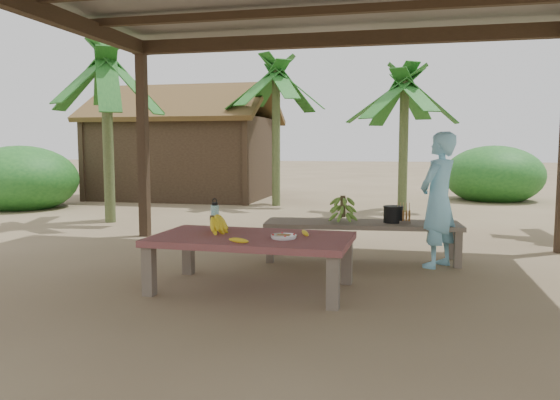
% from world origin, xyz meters
% --- Properties ---
extents(ground, '(80.00, 80.00, 0.00)m').
position_xyz_m(ground, '(0.00, 0.00, 0.00)').
color(ground, brown).
rests_on(ground, ground).
extents(work_table, '(1.83, 1.05, 0.50)m').
position_xyz_m(work_table, '(-0.46, -0.22, 0.43)').
color(work_table, brown).
rests_on(work_table, ground).
extents(bench, '(2.25, 0.80, 0.45)m').
position_xyz_m(bench, '(0.43, 1.26, 0.39)').
color(bench, brown).
rests_on(bench, ground).
extents(ripe_banana_bunch, '(0.35, 0.31, 0.18)m').
position_xyz_m(ripe_banana_bunch, '(-0.88, -0.13, 0.59)').
color(ripe_banana_bunch, yellow).
rests_on(ripe_banana_bunch, work_table).
extents(plate, '(0.23, 0.23, 0.04)m').
position_xyz_m(plate, '(-0.15, -0.29, 0.52)').
color(plate, white).
rests_on(plate, work_table).
extents(loose_banana_front, '(0.18, 0.09, 0.04)m').
position_xyz_m(loose_banana_front, '(-0.47, -0.60, 0.52)').
color(loose_banana_front, yellow).
rests_on(loose_banana_front, work_table).
extents(loose_banana_side, '(0.11, 0.16, 0.04)m').
position_xyz_m(loose_banana_side, '(0.01, -0.09, 0.52)').
color(loose_banana_side, yellow).
rests_on(loose_banana_side, work_table).
extents(water_flask, '(0.08, 0.08, 0.30)m').
position_xyz_m(water_flask, '(-0.94, 0.14, 0.63)').
color(water_flask, '#3AB7B5').
rests_on(water_flask, work_table).
extents(green_banana_stalk, '(0.30, 0.30, 0.32)m').
position_xyz_m(green_banana_stalk, '(0.21, 1.24, 0.61)').
color(green_banana_stalk, '#598C2D').
rests_on(green_banana_stalk, bench).
extents(cooking_pot, '(0.21, 0.21, 0.18)m').
position_xyz_m(cooking_pot, '(0.78, 1.30, 0.54)').
color(cooking_pot, black).
rests_on(cooking_pot, bench).
extents(skewer_rack, '(0.19, 0.10, 0.24)m').
position_xyz_m(skewer_rack, '(0.89, 1.26, 0.57)').
color(skewer_rack, '#A57F47').
rests_on(skewer_rack, bench).
extents(woman, '(0.59, 0.64, 1.47)m').
position_xyz_m(woman, '(1.26, 1.13, 0.74)').
color(woman, '#7BC9E9').
rests_on(woman, ground).
extents(hut, '(4.40, 3.43, 2.85)m').
position_xyz_m(hut, '(-4.50, 8.00, 1.10)').
color(hut, black).
rests_on(hut, ground).
extents(banana_plant_n, '(1.80, 1.80, 2.78)m').
position_xyz_m(banana_plant_n, '(0.86, 6.12, 2.30)').
color(banana_plant_n, '#596638').
rests_on(banana_plant_n, ground).
extents(banana_plant_nw, '(1.80, 1.80, 3.12)m').
position_xyz_m(banana_plant_nw, '(-1.85, 6.65, 2.64)').
color(banana_plant_nw, '#596638').
rests_on(banana_plant_nw, ground).
extents(banana_plant_w, '(1.80, 1.80, 2.95)m').
position_xyz_m(banana_plant_w, '(-4.05, 3.49, 2.46)').
color(banana_plant_w, '#596638').
rests_on(banana_plant_w, ground).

